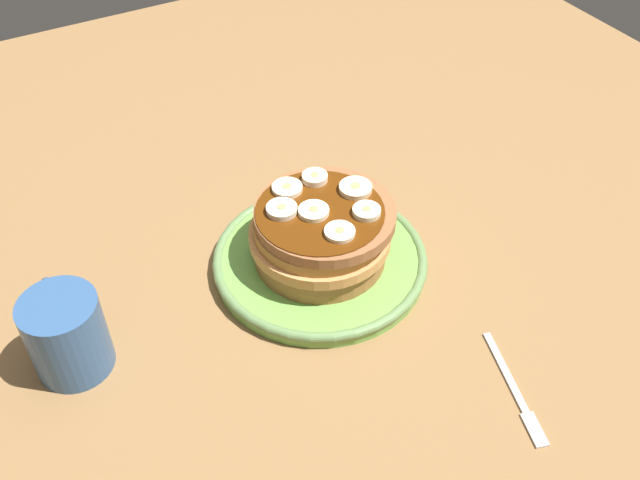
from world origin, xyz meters
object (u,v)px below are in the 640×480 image
(banana_slice_2, at_px, (315,178))
(banana_slice_6, at_px, (367,212))
(coffee_mug, at_px, (65,330))
(fork, at_px, (517,393))
(banana_slice_0, at_px, (312,209))
(banana_slice_4, at_px, (287,189))
(banana_slice_1, at_px, (355,189))
(pancake_stack, at_px, (321,234))
(banana_slice_5, at_px, (282,210))
(plate, at_px, (320,260))
(banana_slice_3, at_px, (336,234))

(banana_slice_2, bearing_deg, banana_slice_6, -165.04)
(coffee_mug, relative_size, fork, 0.83)
(banana_slice_0, height_order, banana_slice_4, same)
(banana_slice_2, bearing_deg, banana_slice_1, -141.25)
(banana_slice_1, distance_m, banana_slice_2, 0.05)
(banana_slice_2, height_order, banana_slice_6, banana_slice_2)
(pancake_stack, distance_m, banana_slice_0, 0.04)
(banana_slice_0, relative_size, banana_slice_4, 0.98)
(banana_slice_6, bearing_deg, pancake_stack, 55.35)
(pancake_stack, xyz_separation_m, banana_slice_1, (0.01, -0.05, 0.03))
(banana_slice_0, height_order, banana_slice_5, banana_slice_5)
(banana_slice_1, xyz_separation_m, banana_slice_2, (0.04, 0.03, 0.00))
(pancake_stack, height_order, banana_slice_2, banana_slice_2)
(banana_slice_4, bearing_deg, banana_slice_6, -144.06)
(banana_slice_1, relative_size, banana_slice_5, 1.09)
(banana_slice_0, distance_m, banana_slice_1, 0.06)
(plate, height_order, banana_slice_1, banana_slice_1)
(banana_slice_5, xyz_separation_m, fork, (-0.25, -0.11, -0.08))
(plate, distance_m, pancake_stack, 0.04)
(plate, bearing_deg, banana_slice_1, -77.96)
(banana_slice_3, xyz_separation_m, banana_slice_4, (0.09, 0.01, 0.00))
(banana_slice_4, bearing_deg, coffee_mug, 99.16)
(banana_slice_5, height_order, banana_slice_6, same)
(banana_slice_1, height_order, banana_slice_4, banana_slice_1)
(plate, distance_m, banana_slice_5, 0.08)
(banana_slice_0, distance_m, coffee_mug, 0.26)
(banana_slice_5, height_order, fork, banana_slice_5)
(banana_slice_5, xyz_separation_m, banana_slice_6, (-0.04, -0.07, -0.00))
(banana_slice_0, relative_size, banana_slice_5, 0.99)
(banana_slice_4, bearing_deg, fork, -162.11)
(banana_slice_6, bearing_deg, plate, 55.68)
(banana_slice_1, distance_m, coffee_mug, 0.32)
(plate, xyz_separation_m, banana_slice_5, (0.02, 0.03, 0.07))
(banana_slice_3, distance_m, banana_slice_6, 0.05)
(banana_slice_6, bearing_deg, banana_slice_2, 14.96)
(banana_slice_2, bearing_deg, plate, 157.13)
(banana_slice_5, bearing_deg, banana_slice_0, -116.17)
(banana_slice_2, bearing_deg, banana_slice_0, 147.35)
(plate, distance_m, banana_slice_1, 0.09)
(plate, xyz_separation_m, banana_slice_1, (0.01, -0.05, 0.07))
(banana_slice_4, height_order, banana_slice_5, banana_slice_5)
(banana_slice_1, xyz_separation_m, banana_slice_4, (0.04, 0.06, -0.00))
(banana_slice_0, distance_m, banana_slice_6, 0.06)
(pancake_stack, xyz_separation_m, fork, (-0.24, -0.08, -0.05))
(banana_slice_5, relative_size, coffee_mug, 0.31)
(pancake_stack, height_order, banana_slice_5, banana_slice_5)
(banana_slice_1, distance_m, banana_slice_5, 0.08)
(banana_slice_4, bearing_deg, banana_slice_5, 143.61)
(plate, bearing_deg, banana_slice_6, -124.32)
(plate, height_order, banana_slice_2, banana_slice_2)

